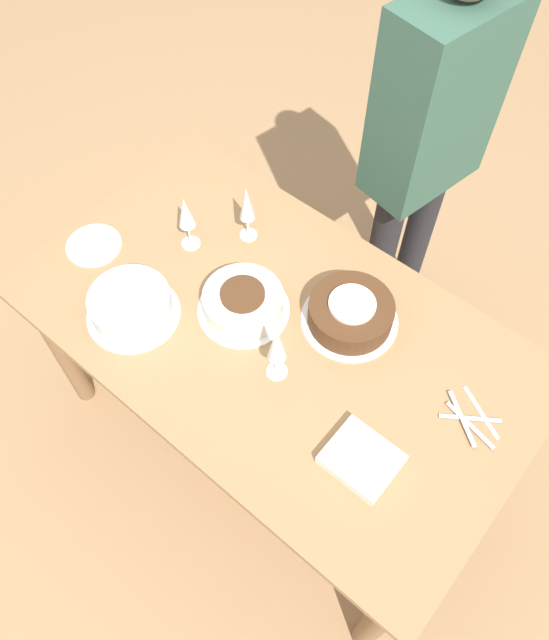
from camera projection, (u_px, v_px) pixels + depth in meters
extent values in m
plane|color=#A87F56|center=(274.00, 430.00, 2.52)|extent=(12.00, 12.00, 0.00)
cube|color=#9E754C|center=(274.00, 332.00, 1.88)|extent=(1.57, 0.91, 0.03)
cylinder|color=brown|center=(506.00, 433.00, 2.12)|extent=(0.07, 0.07, 0.75)
cylinder|color=brown|center=(204.00, 228.00, 2.61)|extent=(0.07, 0.07, 0.75)
cylinder|color=brown|center=(377.00, 622.00, 1.80)|extent=(0.07, 0.07, 0.75)
cylinder|color=brown|center=(61.00, 348.00, 2.30)|extent=(0.07, 0.07, 0.75)
cylinder|color=white|center=(244.00, 309.00, 1.90)|extent=(0.28, 0.28, 0.01)
cylinder|color=silver|center=(243.00, 302.00, 1.87)|extent=(0.24, 0.24, 0.07)
cylinder|color=#4C2D19|center=(243.00, 294.00, 1.83)|extent=(0.13, 0.13, 0.01)
cylinder|color=white|center=(349.00, 320.00, 1.88)|extent=(0.29, 0.29, 0.01)
cylinder|color=#4C2D19|center=(351.00, 313.00, 1.84)|extent=(0.25, 0.25, 0.08)
cylinder|color=silver|center=(352.00, 304.00, 1.81)|extent=(0.14, 0.14, 0.01)
cylinder|color=white|center=(134.00, 314.00, 1.89)|extent=(0.28, 0.28, 0.01)
cylinder|color=silver|center=(131.00, 305.00, 1.85)|extent=(0.24, 0.24, 0.09)
cylinder|color=silver|center=(248.00, 235.00, 2.06)|extent=(0.06, 0.06, 0.00)
cylinder|color=silver|center=(248.00, 226.00, 2.02)|extent=(0.01, 0.01, 0.08)
cone|color=silver|center=(247.00, 204.00, 1.93)|extent=(0.05, 0.05, 0.13)
cylinder|color=silver|center=(191.00, 243.00, 2.04)|extent=(0.06, 0.06, 0.00)
cylinder|color=silver|center=(189.00, 234.00, 2.00)|extent=(0.01, 0.01, 0.09)
cone|color=silver|center=(185.00, 212.00, 1.91)|extent=(0.05, 0.05, 0.11)
cylinder|color=silver|center=(277.00, 371.00, 1.79)|extent=(0.06, 0.06, 0.00)
cylinder|color=silver|center=(277.00, 364.00, 1.75)|extent=(0.01, 0.01, 0.09)
cone|color=silver|center=(277.00, 344.00, 1.66)|extent=(0.05, 0.05, 0.13)
cylinder|color=silver|center=(94.00, 245.00, 2.04)|extent=(0.18, 0.18, 0.01)
cube|color=silver|center=(481.00, 412.00, 1.72)|extent=(0.16, 0.09, 0.00)
cube|color=silver|center=(470.00, 418.00, 1.71)|extent=(0.15, 0.11, 0.00)
cube|color=silver|center=(470.00, 425.00, 1.69)|extent=(0.17, 0.05, 0.00)
cube|color=silver|center=(462.00, 418.00, 1.70)|extent=(0.14, 0.11, 0.00)
cube|color=silver|center=(362.00, 459.00, 1.63)|extent=(0.18, 0.16, 0.03)
cylinder|color=#232328|center=(418.00, 234.00, 2.57)|extent=(0.11, 0.11, 0.78)
cylinder|color=#232328|center=(380.00, 261.00, 2.50)|extent=(0.11, 0.11, 0.78)
cube|color=#335647|center=(438.00, 100.00, 1.93)|extent=(0.29, 0.43, 0.65)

